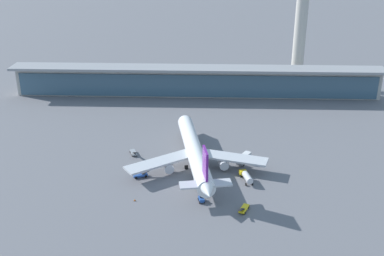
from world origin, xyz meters
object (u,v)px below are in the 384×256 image
Objects in this scene: safety_cone_alpha at (207,197)px; control_tower at (302,9)px; service_truck_near_nose_grey at (134,153)px; service_truck_by_tail_yellow at (244,209)px; service_truck_on_taxiway_blue at (201,199)px; service_truck_at_far_stand_yellow at (246,176)px; service_truck_under_wing_blue at (141,175)px; safety_cone_bravo at (135,200)px; service_truck_mid_apron_grey at (245,158)px; airliner_on_stand at (195,152)px.

control_tower is at bearing 68.87° from safety_cone_alpha.
control_tower reaches higher than service_truck_near_nose_grey.
service_truck_by_tail_yellow is 2.14× the size of service_truck_on_taxiway_blue.
service_truck_by_tail_yellow is (38.38, -36.62, 0.00)m from service_truck_near_nose_grey.
service_truck_on_taxiway_blue is 19.87m from service_truck_at_far_stand_yellow.
control_tower is (70.17, 111.70, 38.48)m from service_truck_under_wing_blue.
control_tower is 102.95× the size of safety_cone_bravo.
service_truck_mid_apron_grey is at bearing -109.25° from control_tower.
airliner_on_stand is 20.27m from service_truck_under_wing_blue.
service_truck_near_nose_grey is 9.72× the size of safety_cone_alpha.
service_truck_under_wing_blue reaches higher than service_truck_on_taxiway_blue.
airliner_on_stand reaches higher than service_truck_near_nose_grey.
control_tower is at bearing 61.11° from safety_cone_bravo.
service_truck_by_tail_yellow is 141.71m from control_tower.
service_truck_at_far_stand_yellow is 37.70m from safety_cone_bravo.
service_truck_by_tail_yellow is 13.18m from safety_cone_alpha.
control_tower is (49.58, 126.49, 38.42)m from service_truck_on_taxiway_blue.
service_truck_near_nose_grey is 0.91× the size of service_truck_mid_apron_grey.
control_tower is at bearing 63.06° from airliner_on_stand.
service_truck_mid_apron_grey is 44.87m from safety_cone_bravo.
service_truck_by_tail_yellow is (33.23, -19.58, 0.00)m from service_truck_under_wing_blue.
service_truck_under_wing_blue reaches higher than safety_cone_alpha.
control_tower reaches higher than service_truck_on_taxiway_blue.
airliner_on_stand reaches higher than safety_cone_bravo.
control_tower is 150.05m from safety_cone_bravo.
service_truck_mid_apron_grey is (35.51, 12.45, 0.88)m from service_truck_under_wing_blue.
safety_cone_alpha is (-13.01, -11.00, -1.39)m from service_truck_at_far_stand_yellow.
service_truck_on_taxiway_blue is at bearing 1.07° from safety_cone_bravo.
airliner_on_stand is at bearing 25.84° from service_truck_under_wing_blue.
safety_cone_alpha is (-47.96, -124.06, -38.98)m from control_tower.
service_truck_mid_apron_grey reaches higher than service_truck_at_far_stand_yellow.
service_truck_by_tail_yellow is at bearing -20.81° from service_truck_on_taxiway_blue.
safety_cone_alpha is (22.21, -12.36, -0.49)m from service_truck_under_wing_blue.
safety_cone_bravo is at bearing -158.51° from service_truck_at_far_stand_yellow.
airliner_on_stand reaches higher than service_truck_mid_apron_grey.
service_truck_by_tail_yellow is 13.51m from service_truck_on_taxiway_blue.
control_tower is at bearing 70.75° from service_truck_mid_apron_grey.
service_truck_at_far_stand_yellow is (14.63, 13.42, 0.83)m from service_truck_on_taxiway_blue.
service_truck_near_nose_grey is 17.80m from service_truck_under_wing_blue.
airliner_on_stand is 30.01m from safety_cone_bravo.
service_truck_under_wing_blue is 0.09× the size of control_tower.
service_truck_by_tail_yellow is at bearing -7.62° from safety_cone_bravo.
service_truck_at_far_stand_yellow is at bearing -2.21° from service_truck_under_wing_blue.
safety_cone_bravo is at bearing -172.75° from safety_cone_alpha.
service_truck_under_wing_blue is at bearing -160.67° from service_truck_mid_apron_grey.
safety_cone_bravo is (-35.06, -13.80, -1.39)m from service_truck_at_far_stand_yellow.
service_truck_under_wing_blue reaches higher than safety_cone_bravo.
service_truck_at_far_stand_yellow is (-0.28, -13.81, 0.02)m from service_truck_mid_apron_grey.
service_truck_under_wing_blue is (5.15, -17.04, 0.00)m from service_truck_near_nose_grey.
service_truck_mid_apron_grey reaches higher than service_truck_near_nose_grey.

